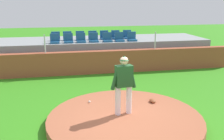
{
  "coord_description": "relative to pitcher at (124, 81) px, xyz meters",
  "views": [
    {
      "loc": [
        -1.73,
        -6.84,
        3.57
      ],
      "look_at": [
        0.0,
        2.0,
        1.14
      ],
      "focal_mm": 41.25,
      "sensor_mm": 36.0,
      "label": 1
    }
  ],
  "objects": [
    {
      "name": "ground_plane",
      "position": [
        0.0,
        -0.18,
        -1.29
      ],
      "size": [
        60.0,
        60.0,
        0.0
      ],
      "primitive_type": "plane",
      "color": "#338A1A"
    },
    {
      "name": "pitchers_mound",
      "position": [
        0.0,
        -0.18,
        -1.17
      ],
      "size": [
        4.62,
        4.62,
        0.24
      ],
      "primitive_type": "cylinder",
      "color": "#A85B3D",
      "rests_on": "ground_plane"
    },
    {
      "name": "pitcher",
      "position": [
        0.0,
        0.0,
        0.0
      ],
      "size": [
        0.81,
        0.33,
        1.81
      ],
      "rotation": [
        0.0,
        0.0,
        0.14
      ],
      "color": "white",
      "rests_on": "pitchers_mound"
    },
    {
      "name": "baseball",
      "position": [
        -0.92,
        1.07,
        -1.01
      ],
      "size": [
        0.07,
        0.07,
        0.07
      ],
      "primitive_type": "sphere",
      "color": "white",
      "rests_on": "pitchers_mound"
    },
    {
      "name": "fielding_glove",
      "position": [
        1.19,
        0.7,
        -0.99
      ],
      "size": [
        0.22,
        0.31,
        0.11
      ],
      "primitive_type": "ellipsoid",
      "rotation": [
        0.0,
        0.0,
        1.63
      ],
      "color": "brown",
      "rests_on": "pitchers_mound"
    },
    {
      "name": "brick_barrier",
      "position": [
        0.0,
        5.52,
        -0.72
      ],
      "size": [
        14.22,
        0.4,
        1.14
      ],
      "primitive_type": "cube",
      "color": "#9B4930",
      "rests_on": "ground_plane"
    },
    {
      "name": "fence_post_left",
      "position": [
        -2.54,
        5.52,
        0.3
      ],
      "size": [
        0.06,
        0.06,
        0.89
      ],
      "primitive_type": "cylinder",
      "color": "silver",
      "rests_on": "brick_barrier"
    },
    {
      "name": "fence_post_right",
      "position": [
        3.01,
        5.52,
        0.3
      ],
      "size": [
        0.06,
        0.06,
        0.89
      ],
      "primitive_type": "cylinder",
      "color": "silver",
      "rests_on": "brick_barrier"
    },
    {
      "name": "bleacher_platform",
      "position": [
        0.0,
        7.95,
        -0.59
      ],
      "size": [
        13.36,
        3.29,
        1.4
      ],
      "primitive_type": "cube",
      "color": "gray",
      "rests_on": "ground_plane"
    },
    {
      "name": "stadium_chair_0",
      "position": [
        -2.1,
        6.82,
        0.26
      ],
      "size": [
        0.48,
        0.44,
        0.5
      ],
      "rotation": [
        0.0,
        0.0,
        3.14
      ],
      "color": "#1C517F",
      "rests_on": "bleacher_platform"
    },
    {
      "name": "stadium_chair_1",
      "position": [
        -1.38,
        6.85,
        0.26
      ],
      "size": [
        0.48,
        0.44,
        0.5
      ],
      "rotation": [
        0.0,
        0.0,
        3.14
      ],
      "color": "#1C517F",
      "rests_on": "bleacher_platform"
    },
    {
      "name": "stadium_chair_2",
      "position": [
        -0.71,
        6.84,
        0.26
      ],
      "size": [
        0.48,
        0.44,
        0.5
      ],
      "rotation": [
        0.0,
        0.0,
        3.14
      ],
      "color": "#1C517F",
      "rests_on": "bleacher_platform"
    },
    {
      "name": "stadium_chair_3",
      "position": [
        -0.02,
        6.86,
        0.26
      ],
      "size": [
        0.48,
        0.44,
        0.5
      ],
      "rotation": [
        0.0,
        0.0,
        3.14
      ],
      "color": "#1C517F",
      "rests_on": "bleacher_platform"
    },
    {
      "name": "stadium_chair_4",
      "position": [
        0.72,
        6.83,
        0.26
      ],
      "size": [
        0.48,
        0.44,
        0.5
      ],
      "rotation": [
        0.0,
        0.0,
        3.14
      ],
      "color": "#1C517F",
      "rests_on": "bleacher_platform"
    },
    {
      "name": "stadium_chair_5",
      "position": [
        1.4,
        6.82,
        0.26
      ],
      "size": [
        0.48,
        0.44,
        0.5
      ],
      "rotation": [
        0.0,
        0.0,
        3.14
      ],
      "color": "#1C517F",
      "rests_on": "bleacher_platform"
    },
    {
      "name": "stadium_chair_6",
      "position": [
        2.13,
        6.84,
        0.26
      ],
      "size": [
        0.48,
        0.44,
        0.5
      ],
      "rotation": [
        0.0,
        0.0,
        3.14
      ],
      "color": "#1C517F",
      "rests_on": "bleacher_platform"
    },
    {
      "name": "stadium_chair_7",
      "position": [
        -2.07,
        7.71,
        0.26
      ],
      "size": [
        0.48,
        0.44,
        0.5
      ],
      "rotation": [
        0.0,
        0.0,
        3.14
      ],
      "color": "#1C517F",
      "rests_on": "bleacher_platform"
    },
    {
      "name": "stadium_chair_8",
      "position": [
        -1.41,
        7.72,
        0.26
      ],
      "size": [
        0.48,
        0.44,
        0.5
      ],
      "rotation": [
        0.0,
        0.0,
        3.14
      ],
      "color": "#1C517F",
      "rests_on": "bleacher_platform"
    },
    {
      "name": "stadium_chair_9",
      "position": [
        -0.69,
        7.73,
        0.26
      ],
      "size": [
        0.48,
        0.44,
        0.5
      ],
      "rotation": [
        0.0,
        0.0,
        3.14
      ],
      "color": "#1C517F",
      "rests_on": "bleacher_platform"
    },
    {
      "name": "stadium_chair_10",
      "position": [
        0.03,
        7.73,
        0.26
      ],
      "size": [
        0.48,
        0.44,
        0.5
      ],
      "rotation": [
        0.0,
        0.0,
        3.14
      ],
      "color": "#1C517F",
      "rests_on": "bleacher_platform"
    },
    {
      "name": "stadium_chair_11",
      "position": [
        0.71,
        7.75,
        0.26
      ],
      "size": [
        0.48,
        0.44,
        0.5
      ],
      "rotation": [
        0.0,
        0.0,
        3.14
      ],
      "color": "#1C517F",
      "rests_on": "bleacher_platform"
    },
    {
      "name": "stadium_chair_12",
      "position": [
        1.38,
        7.72,
        0.26
      ],
      "size": [
        0.48,
        0.44,
        0.5
      ],
      "rotation": [
        0.0,
        0.0,
        3.14
      ],
      "color": "#1C517F",
      "rests_on": "bleacher_platform"
    },
    {
      "name": "stadium_chair_13",
      "position": [
        2.1,
        7.75,
        0.26
      ],
      "size": [
        0.48,
        0.44,
        0.5
      ],
      "rotation": [
        0.0,
        0.0,
        3.14
      ],
      "color": "#1C517F",
      "rests_on": "bleacher_platform"
    }
  ]
}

